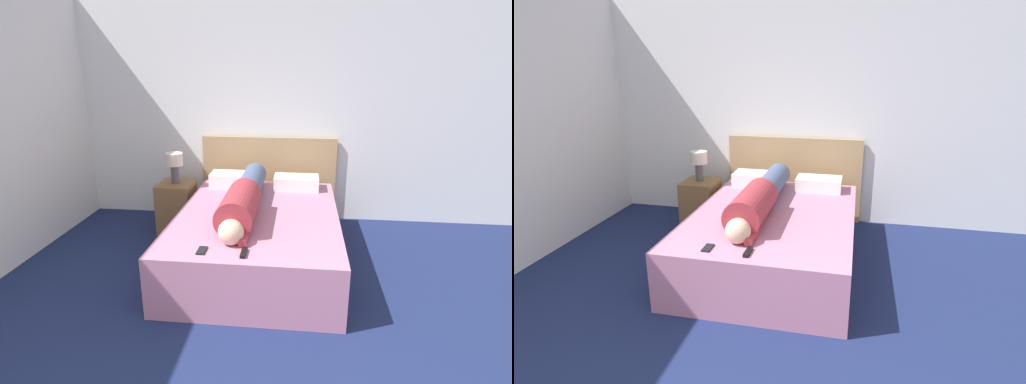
# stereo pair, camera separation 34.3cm
# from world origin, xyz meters

# --- Properties ---
(wall_back) EXTENTS (5.83, 0.06, 2.60)m
(wall_back) POSITION_xyz_m (0.00, 3.94, 1.30)
(wall_back) COLOR white
(wall_back) RESTS_ON ground_plane
(bed) EXTENTS (1.48, 2.07, 0.50)m
(bed) POSITION_xyz_m (-0.07, 2.68, 0.25)
(bed) COLOR #B2708E
(bed) RESTS_ON ground_plane
(headboard) EXTENTS (1.60, 0.04, 1.00)m
(headboard) POSITION_xyz_m (-0.07, 3.87, 0.50)
(headboard) COLOR tan
(headboard) RESTS_ON ground_plane
(nightstand) EXTENTS (0.37, 0.43, 0.56)m
(nightstand) POSITION_xyz_m (-1.07, 3.36, 0.28)
(nightstand) COLOR brown
(nightstand) RESTS_ON ground_plane
(table_lamp) EXTENTS (0.19, 0.19, 0.34)m
(table_lamp) POSITION_xyz_m (-1.07, 3.36, 0.78)
(table_lamp) COLOR #4C4C51
(table_lamp) RESTS_ON nightstand
(person_lying) EXTENTS (0.31, 1.74, 0.31)m
(person_lying) POSITION_xyz_m (-0.20, 2.68, 0.64)
(person_lying) COLOR #DBB293
(person_lying) RESTS_ON bed
(pillow_near_headboard) EXTENTS (0.51, 0.29, 0.16)m
(pillow_near_headboard) POSITION_xyz_m (-0.43, 3.47, 0.58)
(pillow_near_headboard) COLOR white
(pillow_near_headboard) RESTS_ON bed
(pillow_second) EXTENTS (0.49, 0.29, 0.14)m
(pillow_second) POSITION_xyz_m (0.27, 3.47, 0.57)
(pillow_second) COLOR white
(pillow_second) RESTS_ON bed
(tv_remote) EXTENTS (0.04, 0.15, 0.02)m
(tv_remote) POSITION_xyz_m (-0.08, 1.81, 0.51)
(tv_remote) COLOR black
(tv_remote) RESTS_ON bed
(cell_phone) EXTENTS (0.06, 0.13, 0.01)m
(cell_phone) POSITION_xyz_m (-0.39, 1.82, 0.51)
(cell_phone) COLOR black
(cell_phone) RESTS_ON bed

